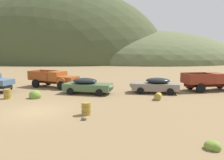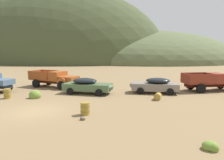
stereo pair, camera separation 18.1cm
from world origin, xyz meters
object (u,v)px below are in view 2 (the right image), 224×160
object	(u,v)px
oil_drum_tipped	(158,96)
car_weathered_green	(89,86)
oil_drum_foreground	(7,94)
car_primer_gray	(154,85)
truck_rust_red	(215,81)
oil_drum_by_truck	(85,109)
truck_oxide_orange	(57,79)

from	to	relation	value
oil_drum_tipped	car_weathered_green	bearing A→B (deg)	166.75
oil_drum_foreground	car_primer_gray	bearing A→B (deg)	20.43
truck_rust_red	oil_drum_tipped	world-z (taller)	truck_rust_red
oil_drum_foreground	oil_drum_tipped	world-z (taller)	oil_drum_foreground
car_primer_gray	oil_drum_tipped	size ratio (longest dim) A/B	5.11
oil_drum_foreground	oil_drum_by_truck	bearing A→B (deg)	-23.10
car_weathered_green	oil_drum_tipped	size ratio (longest dim) A/B	5.35
truck_oxide_orange	car_weathered_green	xyz separation A→B (m)	(4.72, -2.92, -0.20)
truck_rust_red	oil_drum_tipped	xyz separation A→B (m)	(-6.21, -5.46, -0.72)
truck_oxide_orange	oil_drum_tipped	world-z (taller)	truck_oxide_orange
oil_drum_by_truck	car_primer_gray	bearing A→B (deg)	60.90
truck_oxide_orange	oil_drum_foreground	bearing A→B (deg)	-91.95
truck_rust_red	car_weathered_green	bearing A→B (deg)	177.91
oil_drum_foreground	truck_rust_red	bearing A→B (deg)	20.42
car_weathered_green	oil_drum_foreground	size ratio (longest dim) A/B	5.85
truck_oxide_orange	truck_rust_red	world-z (taller)	same
oil_drum_tipped	car_primer_gray	bearing A→B (deg)	95.91
truck_oxide_orange	car_primer_gray	distance (m)	11.24
car_weathered_green	truck_rust_red	xyz separation A→B (m)	(12.94, 3.88, 0.20)
oil_drum_by_truck	oil_drum_tipped	xyz separation A→B (m)	(5.01, 5.40, -0.13)
oil_drum_by_truck	oil_drum_tipped	bearing A→B (deg)	47.14
oil_drum_tipped	truck_rust_red	bearing A→B (deg)	41.35
oil_drum_foreground	truck_oxide_orange	bearing A→B (deg)	72.99
truck_rust_red	oil_drum_tipped	size ratio (longest dim) A/B	6.60
car_weathered_green	oil_drum_foreground	xyz separation A→B (m)	(-6.66, -3.42, -0.38)
car_weathered_green	oil_drum_foreground	distance (m)	7.49
truck_rust_red	oil_drum_by_truck	bearing A→B (deg)	-154.69
oil_drum_foreground	oil_drum_tipped	size ratio (longest dim) A/B	0.91
car_weathered_green	oil_drum_tipped	bearing A→B (deg)	-9.36
oil_drum_by_truck	oil_drum_foreground	bearing A→B (deg)	156.90
truck_rust_red	car_primer_gray	bearing A→B (deg)	-178.37
truck_oxide_orange	car_weathered_green	distance (m)	5.55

